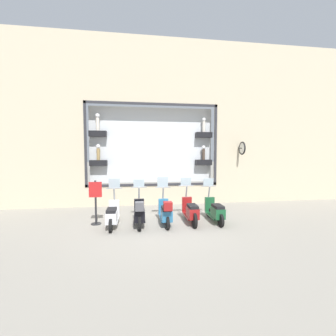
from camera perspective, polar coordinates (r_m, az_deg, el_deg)
name	(u,v)px	position (r m, az deg, el deg)	size (l,w,h in m)	color
ground_plane	(161,227)	(8.02, -1.88, -14.81)	(120.00, 120.00, 0.00)	gray
building_facade	(153,121)	(11.31, -3.91, 11.86)	(1.25, 36.00, 8.12)	beige
scooter_green_0	(215,211)	(8.63, 11.89, -10.65)	(1.79, 0.61, 1.55)	black
scooter_red_1	(191,211)	(8.37, 5.78, -10.89)	(1.81, 0.60, 1.58)	black
scooter_teal_2	(166,212)	(8.13, -0.59, -11.18)	(1.79, 0.60, 1.63)	black
scooter_black_3	(139,213)	(8.07, -7.27, -11.26)	(1.80, 0.60, 1.55)	black
scooter_white_4	(112,215)	(8.19, -13.93, -11.50)	(1.79, 0.60, 1.60)	black
shop_sign_post	(96,201)	(8.53, -17.91, -7.95)	(0.36, 0.45, 1.58)	#232326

